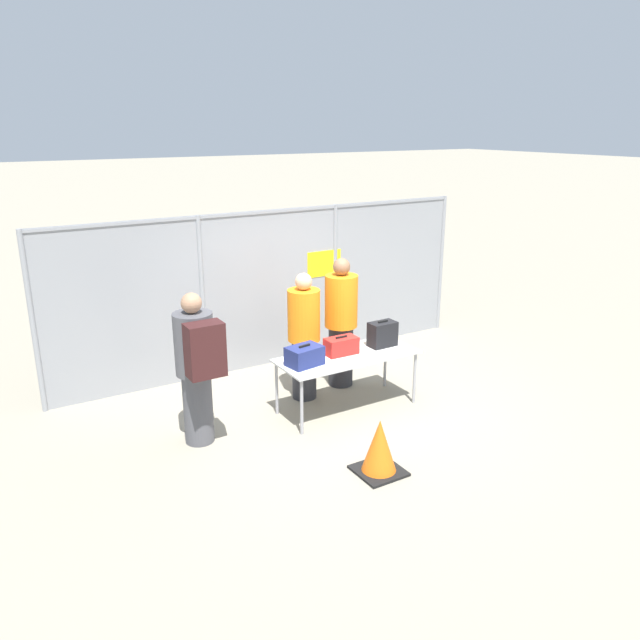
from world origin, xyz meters
The scene contains 11 objects.
ground_plane centered at (0.00, 0.00, 0.00)m, with size 120.00×120.00×0.00m, color gray.
fence_section centered at (0.01, 2.00, 1.23)m, with size 6.71×0.07×2.36m.
inspection_table centered at (0.06, 0.05, 0.68)m, with size 1.83×0.76×0.74m.
suitcase_navy centered at (-0.57, 0.05, 0.85)m, with size 0.46×0.35×0.26m.
suitcase_red centered at (0.02, 0.13, 0.85)m, with size 0.42×0.23×0.24m.
suitcase_black centered at (0.65, 0.10, 0.90)m, with size 0.37×0.22×0.35m.
traveler_hooded centered at (-1.89, 0.14, 0.99)m, with size 0.44×0.69×1.80m.
security_worker_near centered at (-0.24, 0.64, 0.89)m, with size 0.43×0.43×1.73m.
security_worker_far centered at (0.42, 0.76, 0.94)m, with size 0.45×0.45×1.82m.
utility_trailer centered at (1.45, 4.00, 0.41)m, with size 3.33×2.23×0.70m.
traffic_cone centered at (-0.51, -1.43, 0.28)m, with size 0.49×0.49×0.61m.
Camera 1 is at (-4.06, -6.11, 3.56)m, focal length 35.00 mm.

